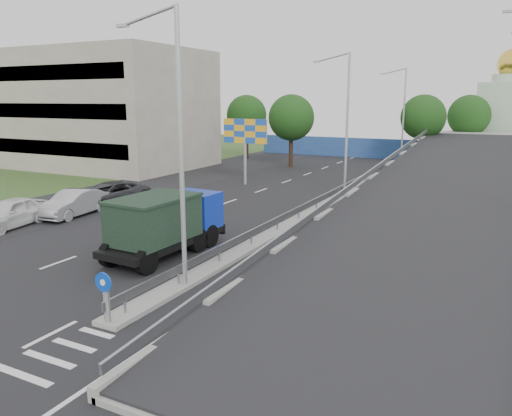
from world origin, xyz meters
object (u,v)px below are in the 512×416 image
Objects in this scene: parked_car_a at (9,213)px; parked_car_b at (74,203)px; lamp_post_near at (176,136)px; sign_bollard at (106,297)px; lamp_post_far at (402,112)px; billboard at (245,135)px; lamp_post_mid at (345,118)px; church at (508,114)px; dump_truck at (166,221)px; parked_car_c at (109,194)px.

parked_car_b is at bearing 65.28° from parked_car_a.
parked_car_a is (-14.05, 3.20, -4.97)m from lamp_post_near.
lamp_post_far reaches higher than sign_bollard.
lamp_post_mid is at bearing -12.38° from billboard.
parked_car_a is at bearing -110.90° from lamp_post_far.
church is at bearing 79.62° from lamp_post_near.
lamp_post_far reaches higher than parked_car_b.
lamp_post_near is 40.00m from lamp_post_far.
lamp_post_near reaches higher than sign_bollard.
lamp_post_far is 20.24m from billboard.
billboard reaches higher than sign_bollard.
lamp_post_far is at bearing 87.56° from dump_truck.
church is (9.89, 54.00, -0.50)m from lamp_post_near.
parked_car_c is (-23.25, -43.61, -4.52)m from church.
sign_bollard is 24.30m from lamp_post_mid.
church reaches higher than lamp_post_far.
billboard reaches higher than parked_car_a.
parked_car_a reaches higher than parked_car_c.
lamp_post_near is (0.11, 3.83, 4.77)m from sign_bollard.
sign_bollard is 0.17× the size of lamp_post_far.
parked_car_b is (-13.03, 6.94, -5.00)m from lamp_post_near.
church is at bearing 80.19° from sign_bollard.
dump_truck is (-12.98, -50.78, -3.71)m from church.
parked_car_a is 3.88m from parked_car_b.
lamp_post_far is at bearing 89.86° from sign_bollard.
sign_bollard is 0.34× the size of parked_car_a.
church reaches higher than lamp_post_near.
parked_car_c is (-13.25, 14.22, -0.25)m from sign_bollard.
sign_bollard is 0.17× the size of lamp_post_near.
lamp_post_mid is 22.46m from parked_car_a.
parked_car_a is at bearing 167.16° from lamp_post_near.
sign_bollard reaches higher than parked_car_c.
lamp_post_far is 1.52× the size of dump_truck.
lamp_post_mid reaches higher than parked_car_b.
parked_car_b is at bearing 140.19° from sign_bollard.
lamp_post_near is at bearing -90.00° from lamp_post_far.
lamp_post_near is 17.66m from parked_car_c.
lamp_post_far is 2.05× the size of parked_car_b.
lamp_post_near is 1.00× the size of lamp_post_mid.
church is 2.81× the size of parked_car_a.
lamp_post_mid is 1.78× the size of parked_car_c.
dump_truck is at bearing -72.23° from billboard.
billboard is 1.12× the size of parked_car_a.
lamp_post_far is at bearing 63.16° from billboard.
parked_car_b is (-3.92, -15.06, -3.37)m from billboard.
lamp_post_near is 20.00m from lamp_post_mid.
parked_car_b is (-22.92, -47.06, -4.50)m from church.
dump_truck is at bearing -26.07° from parked_car_c.
sign_bollard is at bearing -70.79° from billboard.
lamp_post_near reaches higher than dump_truck.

